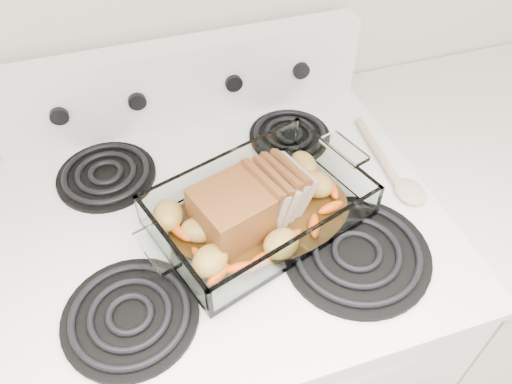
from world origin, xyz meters
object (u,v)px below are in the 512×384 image
object	(u,v)px
counter_right	(461,267)
pork_roast	(243,203)
electric_range	(232,332)
baking_dish	(260,211)

from	to	relation	value
counter_right	pork_roast	distance (m)	0.83
electric_range	pork_roast	world-z (taller)	electric_range
counter_right	pork_roast	size ratio (longest dim) A/B	4.49
electric_range	pork_roast	bearing A→B (deg)	-54.40
counter_right	baking_dish	size ratio (longest dim) A/B	2.61
baking_dish	pork_roast	xyz separation A→B (m)	(-0.03, 0.00, 0.03)
counter_right	baking_dish	distance (m)	0.79
electric_range	pork_roast	size ratio (longest dim) A/B	5.38
electric_range	pork_roast	xyz separation A→B (m)	(0.03, -0.04, 0.51)
pork_roast	electric_range	bearing A→B (deg)	120.84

